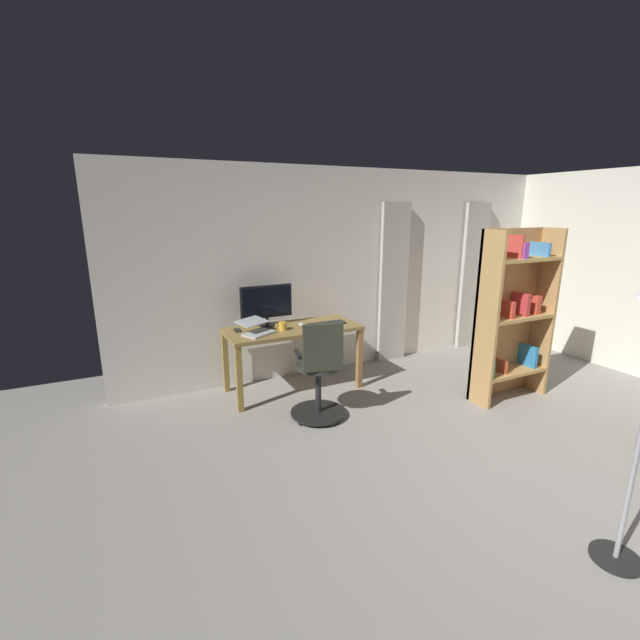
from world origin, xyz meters
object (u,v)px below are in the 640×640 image
(computer_mouse, at_px, (301,324))
(cell_phone_by_monitor, at_px, (238,330))
(desk, at_px, (293,336))
(laptop, at_px, (257,329))
(mug_coffee, at_px, (282,326))
(bookshelf, at_px, (511,314))
(computer_keyboard, at_px, (327,324))
(office_chair, at_px, (320,374))
(computer_monitor, at_px, (266,303))

(computer_mouse, bearing_deg, cell_phone_by_monitor, -9.93)
(desk, height_order, laptop, laptop)
(desk, distance_m, computer_mouse, 0.16)
(mug_coffee, distance_m, bookshelf, 2.47)
(computer_mouse, bearing_deg, computer_keyboard, 165.37)
(mug_coffee, bearing_deg, office_chair, 97.41)
(cell_phone_by_monitor, relative_size, mug_coffee, 1.10)
(cell_phone_by_monitor, distance_m, mug_coffee, 0.49)
(computer_mouse, bearing_deg, laptop, 7.66)
(desk, xyz_separation_m, mug_coffee, (0.14, 0.06, 0.14))
(bookshelf, bearing_deg, computer_mouse, -31.50)
(computer_monitor, height_order, cell_phone_by_monitor, computer_monitor)
(computer_mouse, xyz_separation_m, bookshelf, (-1.94, 1.19, 0.17))
(computer_keyboard, distance_m, laptop, 0.83)
(computer_keyboard, bearing_deg, cell_phone_by_monitor, -11.30)
(computer_keyboard, relative_size, cell_phone_by_monitor, 3.01)
(computer_monitor, bearing_deg, computer_mouse, 149.69)
(laptop, height_order, mug_coffee, laptop)
(mug_coffee, bearing_deg, computer_monitor, -72.08)
(computer_monitor, relative_size, mug_coffee, 4.59)
(desk, height_order, computer_monitor, computer_monitor)
(office_chair, xyz_separation_m, cell_phone_by_monitor, (0.54, -0.92, 0.27))
(mug_coffee, bearing_deg, bookshelf, 152.88)
(office_chair, height_order, computer_mouse, office_chair)
(laptop, relative_size, mug_coffee, 3.36)
(cell_phone_by_monitor, xyz_separation_m, mug_coffee, (-0.45, 0.19, 0.04))
(computer_monitor, bearing_deg, computer_keyboard, 156.42)
(computer_keyboard, height_order, laptop, laptop)
(computer_monitor, bearing_deg, bookshelf, 148.67)
(office_chair, relative_size, computer_keyboard, 2.34)
(office_chair, xyz_separation_m, laptop, (0.39, -0.73, 0.32))
(computer_monitor, distance_m, computer_keyboard, 0.72)
(computer_mouse, height_order, cell_phone_by_monitor, computer_mouse)
(computer_keyboard, distance_m, mug_coffee, 0.54)
(computer_monitor, xyz_separation_m, bookshelf, (-2.28, 1.38, -0.07))
(mug_coffee, bearing_deg, computer_mouse, -165.33)
(bookshelf, bearing_deg, computer_monitor, -31.33)
(cell_phone_by_monitor, bearing_deg, desk, 171.92)
(computer_keyboard, bearing_deg, computer_mouse, -14.63)
(desk, height_order, bookshelf, bookshelf)
(computer_mouse, xyz_separation_m, cell_phone_by_monitor, (0.70, -0.12, -0.01))
(mug_coffee, bearing_deg, cell_phone_by_monitor, -22.78)
(computer_monitor, distance_m, cell_phone_by_monitor, 0.45)
(office_chair, xyz_separation_m, computer_keyboard, (-0.44, -0.73, 0.28))
(computer_monitor, bearing_deg, desk, 138.32)
(mug_coffee, height_order, bookshelf, bookshelf)
(computer_keyboard, bearing_deg, computer_monitor, -23.58)
(computer_monitor, bearing_deg, office_chair, 100.26)
(desk, xyz_separation_m, office_chair, (0.05, 0.79, -0.17))
(computer_keyboard, distance_m, computer_mouse, 0.29)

